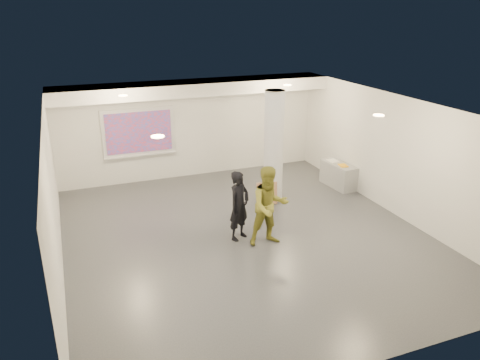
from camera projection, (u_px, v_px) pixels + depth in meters
name	position (u px, v px, depth m)	size (l,w,h in m)	color
floor	(246.00, 236.00, 10.82)	(8.00, 9.00, 0.01)	#37393F
ceiling	(247.00, 108.00, 9.77)	(8.00, 9.00, 0.01)	white
wall_back	(191.00, 128.00, 14.23)	(8.00, 0.01, 3.00)	silver
wall_front	(370.00, 280.00, 6.37)	(8.00, 0.01, 3.00)	silver
wall_left	(53.00, 201.00, 8.94)	(0.01, 9.00, 3.00)	silver
wall_right	(395.00, 156.00, 11.66)	(0.01, 9.00, 3.00)	silver
soffit_band	(195.00, 88.00, 13.29)	(8.00, 1.10, 0.36)	silver
downlight_nw	(123.00, 96.00, 11.22)	(0.22, 0.22, 0.02)	#FFC983
downlight_ne	(287.00, 85.00, 12.71)	(0.22, 0.22, 0.02)	#FFC983
downlight_sw	(158.00, 136.00, 7.72)	(0.22, 0.22, 0.02)	#FFC983
downlight_se	(379.00, 115.00, 9.22)	(0.22, 0.22, 0.02)	#FFC983
column	(274.00, 147.00, 12.38)	(0.52, 0.52, 3.00)	silver
projection_screen	(139.00, 133.00, 13.63)	(2.10, 0.13, 1.42)	silver
credenza	(339.00, 175.00, 13.70)	(0.50, 1.20, 0.70)	gray
papers_stack	(333.00, 161.00, 13.79)	(0.27, 0.35, 0.02)	white
postit_pad	(343.00, 166.00, 13.37)	(0.21, 0.29, 0.03)	#FFB214
cardboard_back	(271.00, 192.00, 12.59)	(0.54, 0.05, 0.59)	#A1714F
cardboard_front	(267.00, 193.00, 12.48)	(0.55, 0.06, 0.61)	#A1714F
woman	(239.00, 206.00, 10.46)	(0.59, 0.39, 1.61)	black
man	(269.00, 206.00, 10.20)	(0.88, 0.68, 1.81)	olive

